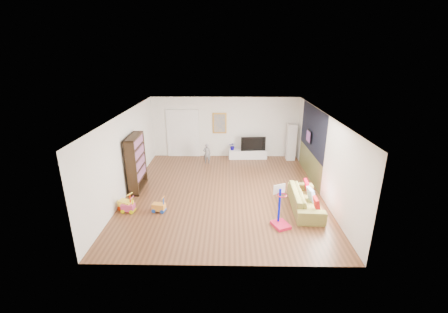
{
  "coord_description": "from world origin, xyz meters",
  "views": [
    {
      "loc": [
        0.16,
        -9.29,
        4.57
      ],
      "look_at": [
        0.0,
        0.4,
        1.15
      ],
      "focal_mm": 24.0,
      "sensor_mm": 36.0,
      "label": 1
    }
  ],
  "objects_px": {
    "media_console": "(248,154)",
    "sofa": "(305,200)",
    "bookshelf": "(136,163)",
    "basketball_hoop": "(282,207)"
  },
  "relations": [
    {
      "from": "media_console",
      "to": "sofa",
      "type": "distance_m",
      "value": 4.81
    },
    {
      "from": "basketball_hoop",
      "to": "bookshelf",
      "type": "bearing_deg",
      "value": 130.0
    },
    {
      "from": "bookshelf",
      "to": "sofa",
      "type": "bearing_deg",
      "value": -15.67
    },
    {
      "from": "media_console",
      "to": "bookshelf",
      "type": "height_order",
      "value": "bookshelf"
    },
    {
      "from": "sofa",
      "to": "bookshelf",
      "type": "bearing_deg",
      "value": 79.16
    },
    {
      "from": "bookshelf",
      "to": "basketball_hoop",
      "type": "height_order",
      "value": "bookshelf"
    },
    {
      "from": "media_console",
      "to": "sofa",
      "type": "xyz_separation_m",
      "value": [
        1.49,
        -4.57,
        0.1
      ]
    },
    {
      "from": "bookshelf",
      "to": "basketball_hoop",
      "type": "bearing_deg",
      "value": -28.91
    },
    {
      "from": "media_console",
      "to": "sofa",
      "type": "bearing_deg",
      "value": -74.59
    },
    {
      "from": "basketball_hoop",
      "to": "media_console",
      "type": "bearing_deg",
      "value": 73.19
    }
  ]
}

